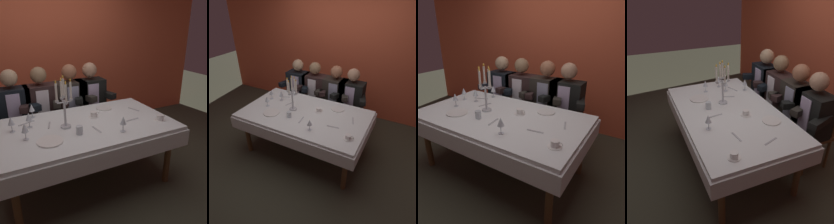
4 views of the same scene
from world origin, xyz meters
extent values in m
plane|color=#3A3A2B|center=(0.00, 0.00, 0.00)|extent=(12.00, 12.00, 0.00)
cube|color=#D85636|center=(0.00, 1.66, 1.35)|extent=(6.00, 0.12, 2.70)
cube|color=white|center=(0.00, 0.00, 0.72)|extent=(1.90, 1.10, 0.04)
cube|color=white|center=(0.00, 0.00, 0.61)|extent=(1.94, 1.14, 0.18)
cylinder|color=brown|center=(-0.83, -0.43, 0.35)|extent=(0.07, 0.07, 0.70)
cylinder|color=brown|center=(0.83, -0.43, 0.35)|extent=(0.07, 0.07, 0.70)
cylinder|color=brown|center=(-0.83, 0.43, 0.35)|extent=(0.07, 0.07, 0.70)
cylinder|color=brown|center=(0.83, 0.43, 0.35)|extent=(0.07, 0.07, 0.70)
cylinder|color=silver|center=(-0.22, 0.01, 0.75)|extent=(0.11, 0.11, 0.02)
cylinder|color=silver|center=(-0.22, 0.01, 0.90)|extent=(0.02, 0.02, 0.28)
cylinder|color=silver|center=(-0.22, 0.01, 1.08)|extent=(0.04, 0.04, 0.02)
cylinder|color=white|center=(-0.22, 0.01, 1.18)|extent=(0.02, 0.02, 0.17)
ellipsoid|color=yellow|center=(-0.22, 0.01, 1.28)|extent=(0.02, 0.02, 0.03)
cylinder|color=silver|center=(-0.18, 0.01, 1.02)|extent=(0.08, 0.01, 0.01)
cylinder|color=silver|center=(-0.14, 0.01, 1.04)|extent=(0.04, 0.04, 0.02)
cylinder|color=white|center=(-0.14, 0.01, 1.14)|extent=(0.02, 0.02, 0.17)
ellipsoid|color=yellow|center=(-0.14, 0.01, 1.24)|extent=(0.02, 0.02, 0.03)
cylinder|color=silver|center=(-0.22, 0.05, 1.02)|extent=(0.01, 0.07, 0.01)
cylinder|color=silver|center=(-0.22, 0.09, 1.04)|extent=(0.04, 0.04, 0.02)
cylinder|color=white|center=(-0.22, 0.09, 1.14)|extent=(0.02, 0.02, 0.17)
ellipsoid|color=yellow|center=(-0.22, 0.09, 1.24)|extent=(0.02, 0.02, 0.03)
cylinder|color=silver|center=(-0.26, 0.01, 1.02)|extent=(0.07, 0.01, 0.01)
cylinder|color=silver|center=(-0.29, 0.01, 1.04)|extent=(0.04, 0.04, 0.02)
cylinder|color=white|center=(-0.29, 0.01, 1.14)|extent=(0.02, 0.02, 0.17)
ellipsoid|color=yellow|center=(-0.29, 0.01, 1.24)|extent=(0.02, 0.02, 0.03)
cylinder|color=silver|center=(-0.22, -0.03, 1.02)|extent=(0.01, 0.07, 0.01)
cylinder|color=silver|center=(-0.22, -0.06, 1.04)|extent=(0.04, 0.04, 0.02)
cylinder|color=white|center=(-0.22, -0.06, 1.14)|extent=(0.02, 0.02, 0.17)
ellipsoid|color=yellow|center=(-0.22, -0.06, 1.24)|extent=(0.02, 0.02, 0.03)
cylinder|color=white|center=(-0.45, -0.23, 0.75)|extent=(0.24, 0.24, 0.01)
cylinder|color=white|center=(0.40, 0.34, 0.75)|extent=(0.21, 0.21, 0.01)
cylinder|color=silver|center=(-0.48, 0.45, 0.74)|extent=(0.06, 0.06, 0.00)
cylinder|color=silver|center=(-0.48, 0.45, 0.78)|extent=(0.01, 0.01, 0.07)
cone|color=silver|center=(-0.48, 0.45, 0.86)|extent=(0.07, 0.07, 0.08)
cylinder|color=#E0D172|center=(-0.48, 0.45, 0.84)|extent=(0.04, 0.04, 0.03)
cylinder|color=silver|center=(0.27, -0.34, 0.74)|extent=(0.06, 0.06, 0.00)
cylinder|color=silver|center=(0.27, -0.34, 0.78)|extent=(0.01, 0.01, 0.07)
cone|color=silver|center=(0.27, -0.34, 0.86)|extent=(0.07, 0.07, 0.08)
cylinder|color=maroon|center=(0.27, -0.34, 0.84)|extent=(0.04, 0.04, 0.03)
cylinder|color=silver|center=(-0.73, 0.15, 0.74)|extent=(0.06, 0.06, 0.00)
cylinder|color=silver|center=(-0.73, 0.15, 0.78)|extent=(0.01, 0.01, 0.07)
cone|color=silver|center=(-0.73, 0.15, 0.86)|extent=(0.07, 0.07, 0.08)
cylinder|color=#E0D172|center=(-0.73, 0.15, 0.84)|extent=(0.04, 0.04, 0.03)
cylinder|color=silver|center=(-0.56, 0.19, 0.74)|extent=(0.06, 0.06, 0.00)
cylinder|color=silver|center=(-0.56, 0.19, 0.78)|extent=(0.01, 0.01, 0.07)
cone|color=silver|center=(-0.56, 0.19, 0.86)|extent=(0.07, 0.07, 0.08)
cylinder|color=silver|center=(-0.64, -0.08, 0.74)|extent=(0.06, 0.06, 0.00)
cylinder|color=silver|center=(-0.64, -0.08, 0.78)|extent=(0.01, 0.01, 0.07)
cone|color=silver|center=(-0.64, -0.08, 0.86)|extent=(0.07, 0.07, 0.08)
cylinder|color=maroon|center=(-0.64, -0.08, 0.84)|extent=(0.04, 0.04, 0.03)
cylinder|color=silver|center=(-0.15, -0.20, 0.78)|extent=(0.06, 0.06, 0.09)
cylinder|color=white|center=(0.79, -0.29, 0.74)|extent=(0.12, 0.12, 0.01)
cylinder|color=white|center=(0.79, -0.29, 0.77)|extent=(0.08, 0.08, 0.05)
torus|color=white|center=(0.84, -0.29, 0.78)|extent=(0.04, 0.01, 0.04)
cylinder|color=white|center=(0.17, 0.14, 0.74)|extent=(0.12, 0.12, 0.01)
cylinder|color=white|center=(0.17, 0.14, 0.77)|extent=(0.08, 0.08, 0.05)
torus|color=white|center=(0.22, 0.14, 0.78)|extent=(0.04, 0.01, 0.04)
cube|color=#B7B7BC|center=(0.72, 0.13, 0.74)|extent=(0.07, 0.17, 0.01)
cube|color=#B7B7BC|center=(0.05, -0.19, 0.74)|extent=(0.04, 0.17, 0.01)
cube|color=#B7B7BC|center=(-0.57, 0.30, 0.74)|extent=(0.18, 0.08, 0.01)
cube|color=#B7B7BC|center=(-0.36, 0.14, 0.74)|extent=(0.07, 0.17, 0.01)
cube|color=#B7B7BC|center=(0.52, -0.14, 0.74)|extent=(0.17, 0.04, 0.01)
cylinder|color=brown|center=(-0.82, 0.70, 0.21)|extent=(0.04, 0.04, 0.42)
cylinder|color=brown|center=(-0.46, 0.70, 0.21)|extent=(0.04, 0.04, 0.42)
cylinder|color=brown|center=(-0.82, 1.06, 0.21)|extent=(0.04, 0.04, 0.42)
cylinder|color=brown|center=(-0.46, 1.06, 0.21)|extent=(0.04, 0.04, 0.42)
cube|color=brown|center=(-0.64, 0.88, 0.44)|extent=(0.42, 0.42, 0.04)
cube|color=brown|center=(-0.64, 1.07, 0.68)|extent=(0.38, 0.04, 0.44)
cube|color=black|center=(-0.64, 0.88, 0.73)|extent=(0.42, 0.26, 0.54)
cube|color=#B9AED2|center=(-0.64, 0.75, 0.76)|extent=(0.16, 0.01, 0.40)
sphere|color=tan|center=(-0.64, 0.88, 1.14)|extent=(0.21, 0.21, 0.21)
cube|color=black|center=(-0.42, 0.78, 0.77)|extent=(0.19, 0.34, 0.08)
cylinder|color=brown|center=(-0.46, 0.70, 0.21)|extent=(0.04, 0.04, 0.42)
cylinder|color=brown|center=(-0.10, 0.70, 0.21)|extent=(0.04, 0.04, 0.42)
cylinder|color=brown|center=(-0.46, 1.06, 0.21)|extent=(0.04, 0.04, 0.42)
cylinder|color=brown|center=(-0.10, 1.06, 0.21)|extent=(0.04, 0.04, 0.42)
cube|color=brown|center=(-0.28, 0.88, 0.44)|extent=(0.42, 0.42, 0.04)
cube|color=brown|center=(-0.28, 1.07, 0.68)|extent=(0.38, 0.04, 0.44)
cube|color=#2F201F|center=(-0.28, 0.88, 0.73)|extent=(0.42, 0.26, 0.54)
cube|color=white|center=(-0.28, 0.75, 0.76)|extent=(0.16, 0.01, 0.40)
sphere|color=#916F4D|center=(-0.28, 0.88, 1.14)|extent=(0.21, 0.21, 0.21)
cube|color=#2F201F|center=(-0.50, 0.78, 0.77)|extent=(0.19, 0.34, 0.08)
cube|color=#2F201F|center=(-0.06, 0.78, 0.77)|extent=(0.19, 0.34, 0.08)
cylinder|color=brown|center=(-0.04, 0.70, 0.21)|extent=(0.04, 0.04, 0.42)
cylinder|color=brown|center=(0.32, 0.70, 0.21)|extent=(0.04, 0.04, 0.42)
cylinder|color=brown|center=(-0.04, 1.06, 0.21)|extent=(0.04, 0.04, 0.42)
cylinder|color=brown|center=(0.32, 1.06, 0.21)|extent=(0.04, 0.04, 0.42)
cube|color=brown|center=(0.14, 0.88, 0.44)|extent=(0.42, 0.42, 0.04)
cube|color=brown|center=(0.14, 1.07, 0.68)|extent=(0.38, 0.04, 0.44)
cube|color=#2A2620|center=(0.14, 0.88, 0.73)|extent=(0.42, 0.26, 0.54)
cube|color=#9194AD|center=(0.14, 0.75, 0.76)|extent=(0.16, 0.01, 0.40)
sphere|color=#A06444|center=(0.14, 0.88, 1.14)|extent=(0.21, 0.21, 0.21)
cube|color=#2A2620|center=(-0.08, 0.78, 0.77)|extent=(0.19, 0.34, 0.08)
cube|color=#2A2620|center=(0.36, 0.78, 0.77)|extent=(0.19, 0.34, 0.08)
cylinder|color=brown|center=(0.26, 0.70, 0.21)|extent=(0.04, 0.04, 0.42)
cylinder|color=brown|center=(0.62, 0.70, 0.21)|extent=(0.04, 0.04, 0.42)
cylinder|color=brown|center=(0.26, 1.06, 0.21)|extent=(0.04, 0.04, 0.42)
cylinder|color=brown|center=(0.62, 1.06, 0.21)|extent=(0.04, 0.04, 0.42)
cube|color=brown|center=(0.44, 0.88, 0.44)|extent=(0.42, 0.42, 0.04)
cube|color=brown|center=(0.44, 1.07, 0.68)|extent=(0.38, 0.04, 0.44)
cube|color=black|center=(0.44, 0.88, 0.73)|extent=(0.42, 0.26, 0.54)
cube|color=#BDADD0|center=(0.44, 0.75, 0.76)|extent=(0.16, 0.01, 0.40)
sphere|color=tan|center=(0.44, 0.88, 1.14)|extent=(0.21, 0.21, 0.21)
cube|color=black|center=(0.22, 0.78, 0.77)|extent=(0.19, 0.34, 0.08)
cube|color=black|center=(0.66, 0.78, 0.77)|extent=(0.19, 0.34, 0.08)
camera|label=1|loc=(-0.88, -2.18, 1.79)|focal=37.75mm
camera|label=2|loc=(1.33, -2.27, 2.35)|focal=32.55mm
camera|label=3|loc=(1.35, -1.69, 1.68)|focal=33.28mm
camera|label=4|loc=(2.19, -0.93, 2.06)|focal=36.65mm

